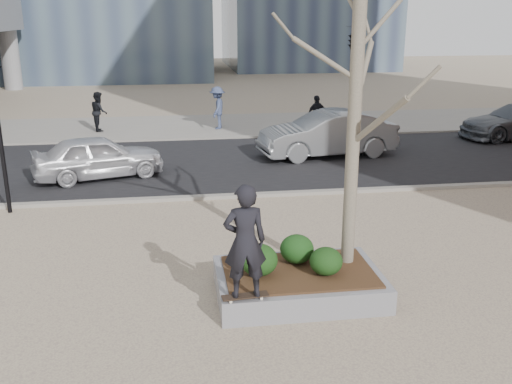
{
  "coord_description": "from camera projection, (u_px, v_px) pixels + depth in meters",
  "views": [
    {
      "loc": [
        -1.15,
        -9.3,
        4.96
      ],
      "look_at": [
        0.5,
        2.0,
        1.4
      ],
      "focal_mm": 40.0,
      "sensor_mm": 36.0,
      "label": 1
    }
  ],
  "objects": [
    {
      "name": "police_car",
      "position": [
        98.0,
        157.0,
        17.87
      ],
      "size": [
        4.3,
        2.71,
        1.36
      ],
      "primitive_type": "imported",
      "rotation": [
        0.0,
        0.0,
        1.87
      ],
      "color": "silver",
      "rests_on": "street"
    },
    {
      "name": "planter_mulch",
      "position": [
        299.0,
        272.0,
        10.41
      ],
      "size": [
        2.7,
        1.7,
        0.04
      ],
      "primitive_type": "cube",
      "color": "#382314",
      "rests_on": "planter"
    },
    {
      "name": "skateboarder",
      "position": [
        245.0,
        241.0,
        9.13
      ],
      "size": [
        0.71,
        0.48,
        1.92
      ],
      "primitive_type": "imported",
      "rotation": [
        0.0,
        0.0,
        3.17
      ],
      "color": "black",
      "rests_on": "skateboard"
    },
    {
      "name": "far_sidewalk",
      "position": [
        199.0,
        126.0,
        26.47
      ],
      "size": [
        60.0,
        6.0,
        0.02
      ],
      "primitive_type": "cube",
      "color": "gray",
      "rests_on": "ground"
    },
    {
      "name": "car_silver",
      "position": [
        327.0,
        134.0,
        20.6
      ],
      "size": [
        5.14,
        2.4,
        1.63
      ],
      "primitive_type": "imported",
      "rotation": [
        0.0,
        0.0,
        4.85
      ],
      "color": "gray",
      "rests_on": "street"
    },
    {
      "name": "pedestrian_a",
      "position": [
        99.0,
        111.0,
        25.09
      ],
      "size": [
        0.8,
        0.95,
        1.72
      ],
      "primitive_type": "imported",
      "rotation": [
        0.0,
        0.0,
        1.77
      ],
      "color": "black",
      "rests_on": "far_sidewalk"
    },
    {
      "name": "sycamore_tree",
      "position": [
        356.0,
        85.0,
        9.85
      ],
      "size": [
        2.8,
        2.8,
        6.6
      ],
      "primitive_type": null,
      "color": "gray",
      "rests_on": "planter_mulch"
    },
    {
      "name": "ground",
      "position": [
        245.0,
        298.0,
        10.42
      ],
      "size": [
        120.0,
        120.0,
        0.0
      ],
      "primitive_type": "plane",
      "color": "tan",
      "rests_on": "ground"
    },
    {
      "name": "traffic_light_far",
      "position": [
        352.0,
        81.0,
        24.43
      ],
      "size": [
        0.6,
        2.48,
        4.5
      ],
      "primitive_type": null,
      "color": "black",
      "rests_on": "ground"
    },
    {
      "name": "pedestrian_b",
      "position": [
        217.0,
        108.0,
        25.51
      ],
      "size": [
        0.98,
        1.35,
        1.89
      ],
      "primitive_type": "imported",
      "rotation": [
        0.0,
        0.0,
        4.46
      ],
      "color": "#3D496E",
      "rests_on": "far_sidewalk"
    },
    {
      "name": "shrub_left",
      "position": [
        259.0,
        260.0,
        10.16
      ],
      "size": [
        0.67,
        0.67,
        0.57
      ],
      "primitive_type": "ellipsoid",
      "color": "#1E3F14",
      "rests_on": "planter_mulch"
    },
    {
      "name": "planter",
      "position": [
        298.0,
        284.0,
        10.49
      ],
      "size": [
        3.0,
        2.0,
        0.45
      ],
      "primitive_type": "cube",
      "color": "gray",
      "rests_on": "ground"
    },
    {
      "name": "street",
      "position": [
        209.0,
        163.0,
        19.86
      ],
      "size": [
        60.0,
        8.0,
        0.02
      ],
      "primitive_type": "cube",
      "color": "black",
      "rests_on": "ground"
    },
    {
      "name": "shrub_right",
      "position": [
        326.0,
        261.0,
        10.19
      ],
      "size": [
        0.59,
        0.59,
        0.51
      ],
      "primitive_type": "ellipsoid",
      "color": "#113510",
      "rests_on": "planter_mulch"
    },
    {
      "name": "pedestrian_c",
      "position": [
        317.0,
        114.0,
        24.66
      ],
      "size": [
        1.03,
        0.68,
        1.63
      ],
      "primitive_type": "imported",
      "rotation": [
        0.0,
        0.0,
        3.47
      ],
      "color": "black",
      "rests_on": "far_sidewalk"
    },
    {
      "name": "skateboard",
      "position": [
        245.0,
        297.0,
        9.43
      ],
      "size": [
        0.8,
        0.27,
        0.08
      ],
      "primitive_type": null,
      "rotation": [
        0.0,
        0.0,
        0.09
      ],
      "color": "black",
      "rests_on": "planter"
    },
    {
      "name": "shrub_middle",
      "position": [
        297.0,
        249.0,
        10.68
      ],
      "size": [
        0.64,
        0.64,
        0.54
      ],
      "primitive_type": "ellipsoid",
      "color": "black",
      "rests_on": "planter_mulch"
    }
  ]
}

